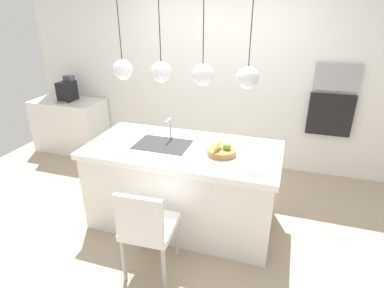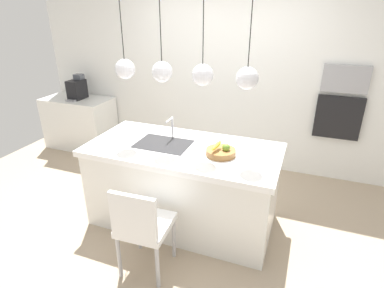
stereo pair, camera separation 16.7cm
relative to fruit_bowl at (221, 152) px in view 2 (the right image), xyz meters
name	(u,v)px [view 2 (the right image)]	position (x,y,z in m)	size (l,w,h in m)	color
floor	(184,219)	(-0.42, 0.05, -0.94)	(6.60, 6.60, 0.00)	tan
back_wall	(227,76)	(-0.42, 1.70, 0.36)	(6.00, 0.10, 2.60)	white
kitchen_island	(183,185)	(-0.42, 0.05, -0.48)	(1.97, 0.97, 0.90)	white
sink_basin	(163,144)	(-0.64, 0.05, -0.04)	(0.56, 0.40, 0.02)	#2D2D30
faucet	(171,124)	(-0.64, 0.26, 0.10)	(0.02, 0.17, 0.22)	silver
fruit_bowl	(221,152)	(0.00, 0.00, 0.00)	(0.29, 0.29, 0.14)	#9E6B38
side_counter	(80,123)	(-2.82, 1.33, -0.52)	(1.10, 0.60, 0.84)	white
coffee_machine	(77,89)	(-2.78, 1.33, 0.06)	(0.20, 0.35, 0.38)	black
microwave	(346,79)	(1.10, 1.63, 0.46)	(0.54, 0.08, 0.34)	#9E9EA3
oven	(338,117)	(1.10, 1.63, -0.04)	(0.56, 0.08, 0.56)	black
chair_near	(142,225)	(-0.45, -0.78, -0.42)	(0.44, 0.46, 0.89)	white
pendant_light_left	(125,69)	(-1.02, 0.05, 0.71)	(0.20, 0.20, 0.80)	silver
pendant_light_center_left	(162,72)	(-0.62, 0.05, 0.71)	(0.20, 0.20, 0.80)	silver
pendant_light_center_right	(203,75)	(-0.21, 0.05, 0.71)	(0.20, 0.20, 0.80)	silver
pendant_light_right	(247,78)	(0.19, 0.05, 0.71)	(0.20, 0.20, 0.80)	silver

